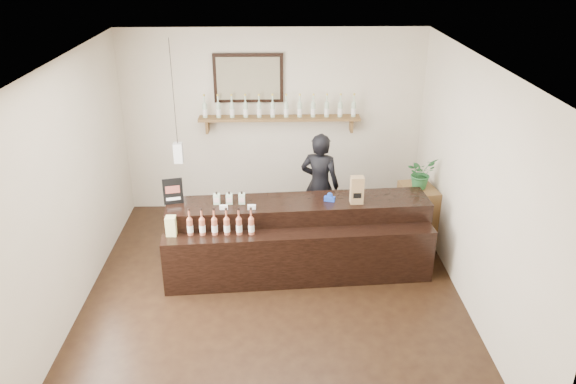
# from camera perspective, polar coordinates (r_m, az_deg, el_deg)

# --- Properties ---
(ground) EXTENTS (5.00, 5.00, 0.00)m
(ground) POSITION_cam_1_polar(r_m,az_deg,el_deg) (6.91, -1.46, -10.40)
(ground) COLOR black
(ground) RESTS_ON ground
(room_shell) EXTENTS (5.00, 5.00, 5.00)m
(room_shell) POSITION_cam_1_polar(r_m,az_deg,el_deg) (6.10, -1.63, 2.83)
(room_shell) COLOR beige
(room_shell) RESTS_ON ground
(back_wall_decor) EXTENTS (2.66, 0.96, 1.69)m
(back_wall_decor) POSITION_cam_1_polar(r_m,az_deg,el_deg) (8.35, -2.61, 9.17)
(back_wall_decor) COLOR brown
(back_wall_decor) RESTS_ON ground
(counter) EXTENTS (3.35, 1.11, 1.08)m
(counter) POSITION_cam_1_polar(r_m,az_deg,el_deg) (7.18, 1.05, -4.88)
(counter) COLOR black
(counter) RESTS_ON ground
(promo_sign) EXTENTS (0.24, 0.07, 0.34)m
(promo_sign) POSITION_cam_1_polar(r_m,az_deg,el_deg) (7.06, -11.61, 0.06)
(promo_sign) COLOR black
(promo_sign) RESTS_ON counter
(paper_bag) EXTENTS (0.16, 0.13, 0.35)m
(paper_bag) POSITION_cam_1_polar(r_m,az_deg,el_deg) (6.99, 7.01, 0.20)
(paper_bag) COLOR olive
(paper_bag) RESTS_ON counter
(tape_dispenser) EXTENTS (0.14, 0.09, 0.11)m
(tape_dispenser) POSITION_cam_1_polar(r_m,az_deg,el_deg) (7.06, 4.25, -0.60)
(tape_dispenser) COLOR #193DB2
(tape_dispenser) RESTS_ON counter
(side_cabinet) EXTENTS (0.50, 0.63, 0.84)m
(side_cabinet) POSITION_cam_1_polar(r_m,az_deg,el_deg) (8.05, 12.92, -2.26)
(side_cabinet) COLOR brown
(side_cabinet) RESTS_ON ground
(potted_plant) EXTENTS (0.50, 0.48, 0.43)m
(potted_plant) POSITION_cam_1_polar(r_m,az_deg,el_deg) (7.79, 13.35, 1.90)
(potted_plant) COLOR #296732
(potted_plant) RESTS_ON side_cabinet
(shopkeeper) EXTENTS (0.73, 0.60, 1.73)m
(shopkeeper) POSITION_cam_1_polar(r_m,az_deg,el_deg) (7.88, 3.25, 1.36)
(shopkeeper) COLOR black
(shopkeeper) RESTS_ON ground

